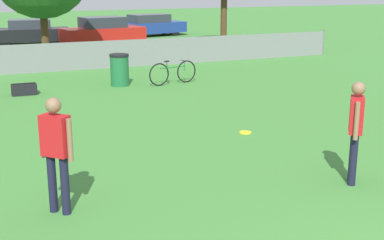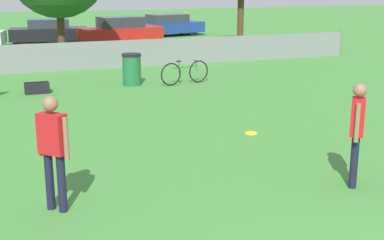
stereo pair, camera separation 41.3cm
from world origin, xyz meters
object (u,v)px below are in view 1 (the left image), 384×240
parked_car_red (103,32)px  bicycle_sideline (173,73)px  parked_car_dark (30,32)px  player_thrower_red (356,125)px  gear_bag_sideline (24,89)px  frisbee_disc (245,132)px  parked_car_blue (149,25)px  player_defender_red (56,147)px  trash_bin (120,70)px

parked_car_red → bicycle_sideline: bearing=-101.1°
parked_car_dark → bicycle_sideline: bearing=-71.5°
player_thrower_red → gear_bag_sideline: size_ratio=2.40×
frisbee_disc → parked_car_blue: 22.43m
player_defender_red → gear_bag_sideline: size_ratio=2.40×
player_thrower_red → trash_bin: 10.27m
player_defender_red → frisbee_disc: bearing=77.0°
frisbee_disc → trash_bin: 6.81m
parked_car_dark → frisbee_disc: bearing=-77.0°
trash_bin → parked_car_dark: parked_car_dark is taller
trash_bin → parked_car_red: (2.26, 11.53, 0.19)m
frisbee_disc → parked_car_red: (1.13, 18.23, 0.71)m
player_thrower_red → gear_bag_sideline: (-4.45, 9.89, -0.88)m
bicycle_sideline → parked_car_dark: bearing=90.4°
gear_bag_sideline → parked_car_red: parked_car_red is taller
parked_car_dark → parked_car_red: bearing=-23.2°
bicycle_sideline → parked_car_dark: (-3.06, 13.99, 0.26)m
trash_bin → frisbee_disc: bearing=-80.5°
bicycle_sideline → player_thrower_red: bearing=-104.3°
trash_bin → parked_car_red: 11.75m
frisbee_disc → parked_car_dark: bearing=96.9°
bicycle_sideline → parked_car_red: bearing=75.5°
bicycle_sideline → parked_car_dark: size_ratio=0.42×
parked_car_red → parked_car_blue: 5.28m
frisbee_disc → player_thrower_red: bearing=-86.5°
frisbee_disc → player_defender_red: bearing=-149.4°
gear_bag_sideline → parked_car_blue: bearing=59.2°
player_defender_red → bicycle_sideline: size_ratio=0.98×
parked_car_red → parked_car_dark: bearing=142.1°
bicycle_sideline → gear_bag_sideline: bicycle_sideline is taller
parked_car_dark → trash_bin: bearing=-78.3°
player_thrower_red → parked_car_blue: bearing=27.5°
player_defender_red → parked_car_red: 21.78m
frisbee_disc → parked_car_dark: size_ratio=0.07×
bicycle_sideline → frisbee_disc: bearing=-107.5°
player_defender_red → bicycle_sideline: bearing=106.0°
player_defender_red → parked_car_blue: 26.44m
player_defender_red → parked_car_red: bearing=120.9°
player_thrower_red → parked_car_red: bearing=35.7°
gear_bag_sideline → parked_car_red: bearing=65.6°
frisbee_disc → bicycle_sideline: bicycle_sideline is taller
frisbee_disc → bicycle_sideline: (0.61, 6.26, 0.38)m
parked_car_dark → parked_car_blue: size_ratio=0.90×
player_thrower_red → player_defender_red: bearing=119.8°
parked_car_dark → parked_car_blue: parked_car_blue is taller
parked_car_dark → player_defender_red: bearing=-89.4°
player_defender_red → parked_car_blue: player_defender_red is taller
parked_car_red → parked_car_blue: bearing=34.9°
trash_bin → parked_car_dark: bearing=95.6°
parked_car_red → parked_car_blue: parked_car_red is taller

